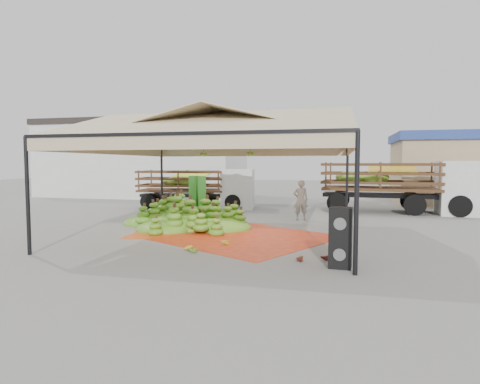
% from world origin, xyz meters
% --- Properties ---
extents(ground, '(90.00, 90.00, 0.00)m').
position_xyz_m(ground, '(0.00, 0.00, 0.00)').
color(ground, slate).
rests_on(ground, ground).
extents(canopy_tent, '(8.10, 8.10, 4.00)m').
position_xyz_m(canopy_tent, '(0.00, 0.00, 3.30)').
color(canopy_tent, black).
rests_on(canopy_tent, ground).
extents(building_white, '(14.30, 6.30, 5.40)m').
position_xyz_m(building_white, '(-10.00, 14.00, 2.71)').
color(building_white, silver).
rests_on(building_white, ground).
extents(building_tan, '(6.30, 5.30, 4.10)m').
position_xyz_m(building_tan, '(10.00, 13.00, 2.07)').
color(building_tan, tan).
rests_on(building_tan, ground).
extents(tarp_left, '(4.29, 4.11, 0.01)m').
position_xyz_m(tarp_left, '(-1.00, 0.57, 0.01)').
color(tarp_left, '#D34A13').
rests_on(tarp_left, ground).
extents(tarp_right, '(6.07, 6.16, 0.01)m').
position_xyz_m(tarp_right, '(0.97, -0.44, 0.01)').
color(tarp_right, red).
rests_on(tarp_right, ground).
extents(banana_heap, '(6.20, 5.47, 1.15)m').
position_xyz_m(banana_heap, '(-1.78, 1.34, 0.58)').
color(banana_heap, '#3C7919').
rests_on(banana_heap, ground).
extents(hand_yellow_a, '(0.55, 0.49, 0.21)m').
position_xyz_m(hand_yellow_a, '(0.46, -1.57, 0.10)').
color(hand_yellow_a, gold).
rests_on(hand_yellow_a, ground).
extents(hand_yellow_b, '(0.60, 0.59, 0.21)m').
position_xyz_m(hand_yellow_b, '(-0.27, -2.69, 0.11)').
color(hand_yellow_b, gold).
rests_on(hand_yellow_b, ground).
extents(hand_red_a, '(0.47, 0.42, 0.18)m').
position_xyz_m(hand_red_a, '(3.28, -2.82, 0.09)').
color(hand_red_a, '#591914').
rests_on(hand_red_a, ground).
extents(hand_red_b, '(0.43, 0.36, 0.19)m').
position_xyz_m(hand_red_b, '(2.69, -3.10, 0.09)').
color(hand_red_b, '#5B2614').
rests_on(hand_red_b, ground).
extents(hand_green, '(0.40, 0.32, 0.18)m').
position_xyz_m(hand_green, '(-0.07, -2.81, 0.09)').
color(hand_green, '#3F851B').
rests_on(hand_green, ground).
extents(hanging_bunches, '(1.74, 0.24, 0.20)m').
position_xyz_m(hanging_bunches, '(0.26, -0.54, 2.62)').
color(hanging_bunches, '#4B821B').
rests_on(hanging_bunches, ground).
extents(speaker_stack, '(0.53, 0.47, 1.35)m').
position_xyz_m(speaker_stack, '(3.70, -3.46, 0.68)').
color(speaker_stack, black).
rests_on(speaker_stack, ground).
extents(banana_leaves, '(0.96, 1.36, 3.70)m').
position_xyz_m(banana_leaves, '(-1.64, 2.24, 0.00)').
color(banana_leaves, '#24741F').
rests_on(banana_leaves, ground).
extents(vendor, '(0.67, 0.51, 1.67)m').
position_xyz_m(vendor, '(2.17, 3.99, 0.83)').
color(vendor, gray).
rests_on(vendor, ground).
extents(truck_left, '(6.16, 2.84, 2.04)m').
position_xyz_m(truck_left, '(-3.30, 7.37, 1.26)').
color(truck_left, '#54321C').
rests_on(truck_left, ground).
extents(truck_right, '(7.29, 2.95, 2.45)m').
position_xyz_m(truck_right, '(6.82, 7.81, 1.51)').
color(truck_right, '#502C1A').
rests_on(truck_right, ground).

